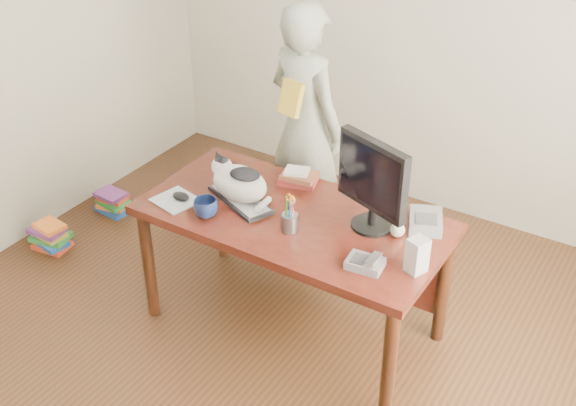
# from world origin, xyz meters

# --- Properties ---
(room) EXTENTS (4.50, 4.50, 4.50)m
(room) POSITION_xyz_m (0.00, 0.00, 1.35)
(room) COLOR black
(room) RESTS_ON ground
(desk) EXTENTS (1.60, 0.80, 0.75)m
(desk) POSITION_xyz_m (0.00, 0.68, 0.60)
(desk) COLOR black
(desk) RESTS_ON ground
(keyboard) EXTENTS (0.45, 0.31, 0.03)m
(keyboard) POSITION_xyz_m (-0.31, 0.56, 0.76)
(keyboard) COLOR black
(keyboard) RESTS_ON desk
(cat) EXTENTS (0.40, 0.30, 0.23)m
(cat) POSITION_xyz_m (-0.32, 0.57, 0.87)
(cat) COLOR silver
(cat) RESTS_ON keyboard
(monitor) EXTENTS (0.42, 0.27, 0.49)m
(monitor) POSITION_xyz_m (0.39, 0.70, 1.03)
(monitor) COLOR black
(monitor) RESTS_ON desk
(pen_cup) EXTENTS (0.11, 0.11, 0.22)m
(pen_cup) POSITION_xyz_m (0.06, 0.47, 0.81)
(pen_cup) COLOR gray
(pen_cup) RESTS_ON desk
(mousepad) EXTENTS (0.26, 0.24, 0.01)m
(mousepad) POSITION_xyz_m (-0.61, 0.39, 0.75)
(mousepad) COLOR silver
(mousepad) RESTS_ON desk
(mouse) EXTENTS (0.11, 0.08, 0.04)m
(mouse) POSITION_xyz_m (-0.59, 0.41, 0.77)
(mouse) COLOR black
(mouse) RESTS_ON mousepad
(coffee_mug) EXTENTS (0.17, 0.17, 0.10)m
(coffee_mug) POSITION_xyz_m (-0.38, 0.35, 0.80)
(coffee_mug) COLOR #0D1634
(coffee_mug) RESTS_ON desk
(phone) EXTENTS (0.18, 0.16, 0.08)m
(phone) POSITION_xyz_m (0.52, 0.40, 0.78)
(phone) COLOR #5C5B60
(phone) RESTS_ON desk
(speaker) EXTENTS (0.10, 0.11, 0.17)m
(speaker) POSITION_xyz_m (0.73, 0.50, 0.84)
(speaker) COLOR #A9A9AC
(speaker) RESTS_ON desk
(baseball) EXTENTS (0.07, 0.07, 0.07)m
(baseball) POSITION_xyz_m (0.54, 0.71, 0.79)
(baseball) COLOR silver
(baseball) RESTS_ON desk
(book_stack) EXTENTS (0.24, 0.20, 0.08)m
(book_stack) POSITION_xyz_m (-0.15, 0.90, 0.78)
(book_stack) COLOR #541617
(book_stack) RESTS_ON desk
(calculator) EXTENTS (0.23, 0.26, 0.07)m
(calculator) POSITION_xyz_m (0.62, 0.87, 0.78)
(calculator) COLOR #5C5B60
(calculator) RESTS_ON desk
(person) EXTENTS (0.66, 0.52, 1.60)m
(person) POSITION_xyz_m (-0.44, 1.45, 0.80)
(person) COLOR beige
(person) RESTS_ON ground
(held_book) EXTENTS (0.17, 0.13, 0.21)m
(held_book) POSITION_xyz_m (-0.44, 1.28, 1.05)
(held_book) COLOR yellow
(held_book) RESTS_ON person
(book_pile_a) EXTENTS (0.27, 0.22, 0.18)m
(book_pile_a) POSITION_xyz_m (-1.75, 0.40, 0.09)
(book_pile_a) COLOR red
(book_pile_a) RESTS_ON ground
(book_pile_b) EXTENTS (0.26, 0.20, 0.15)m
(book_pile_b) POSITION_xyz_m (-1.72, 0.95, 0.07)
(book_pile_b) COLOR #19469A
(book_pile_b) RESTS_ON ground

